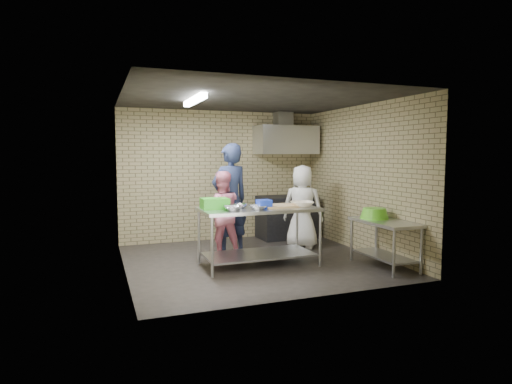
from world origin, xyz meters
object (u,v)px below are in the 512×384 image
green_basin (374,213)px  bottle_red (284,144)px  bottle_green (301,144)px  side_counter (384,244)px  stove (287,217)px  woman_pink (221,214)px  prep_table (259,236)px  blue_tub (264,204)px  man_navy (230,199)px  green_crate (215,203)px  woman_white (302,207)px

green_basin → bottle_red: (-0.38, 2.74, 1.19)m
bottle_green → side_counter: bearing=-90.0°
stove → woman_pink: 2.12m
prep_table → green_basin: bearing=-17.2°
bottle_red → blue_tub: bearing=-121.3°
green_basin → man_navy: size_ratio=0.23×
green_crate → green_basin: size_ratio=0.91×
man_navy → woman_pink: man_navy is taller
bottle_red → man_navy: 2.33m
blue_tub → stove: bearing=56.8°
green_basin → stove: bearing=99.8°
green_crate → stove: bearing=41.1°
green_basin → blue_tub: bearing=165.4°
prep_table → man_navy: bearing=103.3°
bottle_red → woman_white: bottle_red is taller
bottle_red → green_basin: bearing=-82.1°
green_crate → man_navy: size_ratio=0.21×
green_crate → bottle_green: 3.41m
man_navy → blue_tub: bearing=88.5°
blue_tub → woman_white: (1.19, 1.01, -0.21)m
prep_table → bottle_green: size_ratio=12.56×
green_basin → woman_white: (-0.57, 1.47, -0.04)m
green_crate → bottle_green: size_ratio=2.79×
prep_table → bottle_red: bottle_red is taller
blue_tub → woman_white: 1.58m
side_counter → bottle_red: bottle_red is taller
bottle_green → man_navy: bearing=-147.8°
green_basin → man_navy: man_navy is taller
stove → woman_pink: bearing=-147.9°
green_crate → bottle_red: (2.13, 2.06, 1.00)m
green_crate → bottle_red: 3.13m
green_basin → woman_pink: bearing=147.9°
side_counter → green_crate: (-2.53, 0.93, 0.65)m
prep_table → stove: size_ratio=1.57×
bottle_red → woman_pink: 2.61m
side_counter → blue_tub: 2.02m
man_navy → woman_pink: bearing=4.5°
green_crate → woman_pink: size_ratio=0.28×
bottle_red → bottle_green: bearing=0.0°
side_counter → stove: (-0.45, 2.75, 0.08)m
side_counter → green_crate: green_crate is taller
woman_pink → blue_tub: bearing=123.5°
man_navy → woman_pink: 0.31m
bottle_red → man_navy: size_ratio=0.09×
prep_table → green_basin: 1.93m
green_crate → green_basin: 2.61m
woman_white → green_crate: bearing=58.9°
woman_pink → green_basin: bearing=155.8°
blue_tub → woman_pink: size_ratio=0.14×
prep_table → woman_white: woman_white is taller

